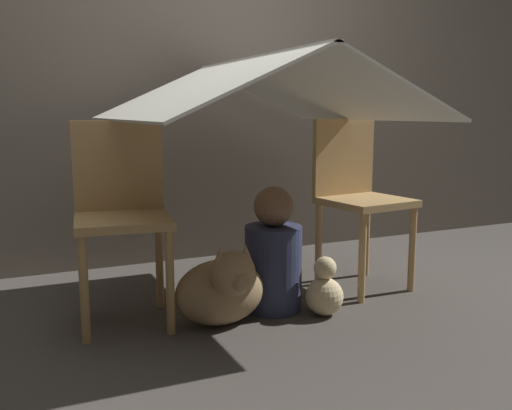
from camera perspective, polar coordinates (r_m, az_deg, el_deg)
ground_plane at (r=2.60m, az=2.18°, el=-11.37°), size 8.80×8.80×0.00m
wall_back at (r=3.58m, az=-6.81°, el=14.56°), size 7.00×0.05×2.50m
chair_left at (r=2.56m, az=-13.31°, el=-0.38°), size 0.45×0.45×0.88m
chair_right at (r=3.04m, az=10.07°, el=1.25°), size 0.44×0.44×0.88m
sheet_canopy at (r=2.65m, az=0.00°, el=11.62°), size 1.25×1.38×0.29m
person_front at (r=2.66m, az=1.75°, el=-5.23°), size 0.27×0.27×0.58m
dog at (r=2.47m, az=-3.34°, el=-8.30°), size 0.40×0.40×0.39m
plush_toy at (r=2.64m, az=6.87°, el=-8.57°), size 0.17×0.17×0.27m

